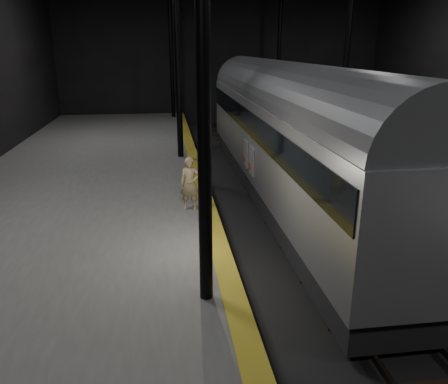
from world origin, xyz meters
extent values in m
plane|color=black|center=(0.00, 0.00, 0.00)|extent=(44.00, 44.00, 0.00)
cube|color=#4F4F4C|center=(-7.50, 0.00, 0.50)|extent=(9.00, 43.80, 1.00)
cube|color=olive|center=(-3.25, 0.00, 1.00)|extent=(0.50, 43.80, 0.01)
cube|color=#3F3328|center=(-0.72, 0.00, 0.17)|extent=(0.08, 43.00, 0.14)
cube|color=#3F3328|center=(0.72, 0.00, 0.17)|extent=(0.08, 43.00, 0.14)
cube|color=black|center=(0.00, 0.00, 0.06)|extent=(2.40, 42.00, 0.12)
cylinder|color=black|center=(-3.80, -4.00, 6.00)|extent=(0.26, 0.26, 10.00)
cylinder|color=black|center=(-3.80, 8.00, 6.00)|extent=(0.26, 0.26, 10.00)
cylinder|color=black|center=(3.80, 8.00, 6.00)|extent=(0.26, 0.26, 10.00)
cylinder|color=black|center=(-3.80, 20.00, 6.00)|extent=(0.26, 0.26, 10.00)
cylinder|color=black|center=(3.80, 20.00, 6.00)|extent=(0.26, 0.26, 10.00)
cube|color=#ABADB3|center=(0.00, 4.24, 2.47)|extent=(2.81, 19.39, 2.91)
cube|color=black|center=(0.00, 4.24, 0.65)|extent=(2.57, 19.00, 0.82)
cube|color=black|center=(0.00, 4.24, 3.15)|extent=(2.87, 19.10, 0.87)
cylinder|color=slate|center=(0.00, 4.24, 3.93)|extent=(2.76, 19.20, 2.76)
cube|color=black|center=(0.00, -2.54, 0.29)|extent=(1.75, 2.13, 0.34)
cube|color=black|center=(0.00, 11.03, 0.29)|extent=(1.75, 2.13, 0.34)
cube|color=silver|center=(-1.44, 3.27, 1.89)|extent=(0.04, 0.73, 1.02)
cube|color=silver|center=(-1.44, 4.44, 1.89)|extent=(0.04, 0.73, 1.02)
cylinder|color=#B32716|center=(-1.46, 3.45, 1.65)|extent=(0.03, 0.25, 0.25)
cylinder|color=#B32716|center=(-1.46, 4.61, 1.65)|extent=(0.03, 0.25, 0.25)
imported|color=#9C8B5F|center=(-3.80, 1.03, 1.83)|extent=(0.67, 0.50, 1.66)
camera|label=1|loc=(-4.50, -11.67, 5.80)|focal=35.00mm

